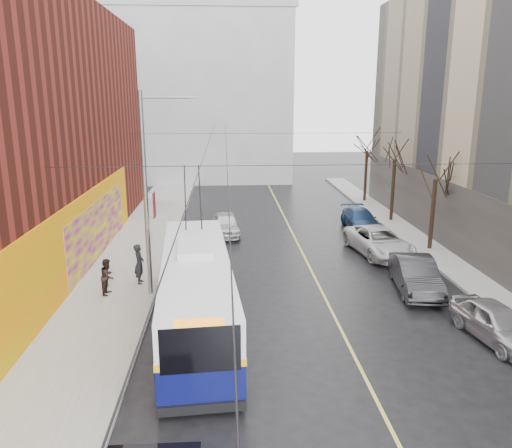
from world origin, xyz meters
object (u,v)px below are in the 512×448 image
Objects in this scene: tree_near at (437,166)px; tree_far at (368,141)px; tree_mid at (396,148)px; parked_car_a at (496,322)px; streetlight_pole at (149,190)px; parked_car_d at (360,220)px; pedestrian_a at (139,264)px; parked_car_c at (379,241)px; pedestrian_b at (108,276)px; trolleybus at (196,290)px; following_car at (226,224)px; parked_car_b at (415,275)px.

tree_far is (0.00, 14.00, 0.17)m from tree_near.
tree_mid reaches higher than parked_car_a.
streetlight_pole is 19.96m from tree_mid.
parked_car_d is at bearing 84.04° from parked_car_a.
pedestrian_a is (-13.94, 6.32, 0.41)m from parked_car_a.
parked_car_c is (-3.20, -14.52, -4.39)m from tree_far.
tree_near is 3.90× the size of pedestrian_b.
streetlight_pole reaches higher than trolleybus.
parked_car_a is 18.15m from following_car.
parked_car_d is (-2.77, -8.97, -4.47)m from tree_far.
tree_near is at bearing -90.00° from tree_far.
pedestrian_b is at bearing -172.87° from parked_car_b.
parked_car_a is (-2.03, -11.01, -4.28)m from tree_near.
streetlight_pole is 12.61m from parked_car_b.
parked_car_d is (12.37, 11.03, -4.17)m from streetlight_pole.
trolleybus is at bearing -147.05° from parked_car_c.
tree_mid is at bearing 47.05° from trolleybus.
pedestrian_b reaches higher than parked_car_d.
trolleybus is at bearing -154.40° from parked_car_b.
streetlight_pole reaches higher than following_car.
tree_near reaches higher than trolleybus.
parked_car_d is at bearing -46.86° from pedestrian_b.
tree_near is at bearing 21.62° from streetlight_pole.
parked_car_a is at bearing -100.47° from tree_near.
parked_car_d is at bearing 95.52° from parked_car_b.
pedestrian_b is (-1.19, -1.27, -0.13)m from pedestrian_a.
tree_near is at bearing -76.66° from pedestrian_a.
tree_mid is 9.33m from parked_car_c.
tree_near is 18.61m from pedestrian_b.
trolleybus is 2.51× the size of parked_car_b.
streetlight_pole is 1.37× the size of tree_far.
parked_car_c is at bearing -74.93° from pedestrian_a.
tree_near is 5.32m from parked_car_c.
tree_near is 16.37m from trolleybus.
pedestrian_a reaches higher than parked_car_b.
tree_far is 20.82m from parked_car_b.
trolleybus is 13.20m from parked_car_c.
streetlight_pole is 4.05m from pedestrian_a.
streetlight_pole is 0.76× the size of trolleybus.
parked_car_b reaches higher than parked_car_c.
pedestrian_b is at bearing -130.70° from tree_far.
tree_far is at bearing -43.55° from pedestrian_a.
trolleybus is (-13.04, -9.28, -3.43)m from tree_near.
following_car is at bearing 114.32° from parked_car_a.
pedestrian_b reaches higher than parked_car_c.
parked_car_d is at bearing 41.73° from streetlight_pole.
parked_car_c is 2.85× the size of pedestrian_a.
streetlight_pole reaches higher than parked_car_a.
parked_car_a is at bearing -60.41° from following_car.
parked_car_b is at bearing -103.72° from tree_mid.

